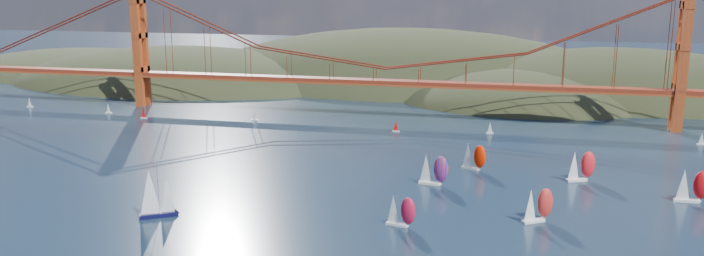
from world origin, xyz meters
name	(u,v)px	position (x,y,z in m)	size (l,w,h in m)	color
headlands	(495,109)	(44.95, 278.29, -12.46)	(725.00, 225.00, 96.00)	black
bridge	(382,45)	(-1.75, 180.00, 32.23)	(552.00, 12.00, 55.00)	maroon
sloop_navy	(155,194)	(-32.96, 36.13, 6.28)	(9.71, 8.34, 14.22)	black
racer_0	(400,210)	(29.74, 44.38, 4.19)	(7.92, 4.37, 8.87)	silver
racer_1	(538,204)	(63.04, 55.62, 4.66)	(8.56, 7.19, 9.87)	white
racer_3	(581,165)	(76.60, 96.07, 4.95)	(9.32, 6.76, 10.47)	white
racer_4	(692,185)	(104.85, 82.01, 4.87)	(9.01, 3.73, 10.31)	white
racer_5	(473,156)	(43.98, 101.33, 4.54)	(8.57, 6.00, 9.60)	silver
racer_rwb	(433,169)	(33.30, 81.58, 4.86)	(9.10, 4.29, 10.28)	white
distant_boat_0	(30,102)	(-171.44, 163.27, 2.41)	(3.00, 2.00, 4.70)	silver
distant_boat_1	(108,108)	(-125.55, 158.31, 2.41)	(3.00, 2.00, 4.70)	silver
distant_boat_2	(144,113)	(-103.84, 151.89, 2.41)	(3.00, 2.00, 4.70)	silver
distant_boat_3	(255,115)	(-53.94, 158.66, 2.41)	(3.00, 2.00, 4.70)	silver
distant_boat_4	(702,139)	(124.37, 155.54, 2.41)	(3.00, 2.00, 4.70)	silver
distant_boat_8	(490,128)	(46.97, 156.20, 2.41)	(3.00, 2.00, 4.70)	silver
distant_boat_9	(396,126)	(9.81, 151.06, 2.41)	(3.00, 2.00, 4.70)	silver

